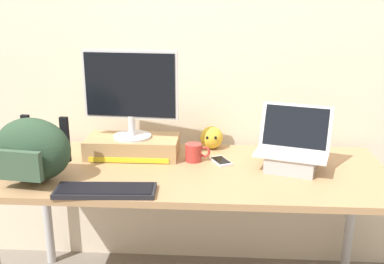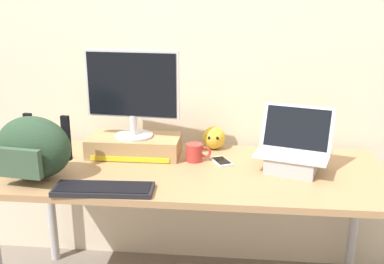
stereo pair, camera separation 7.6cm
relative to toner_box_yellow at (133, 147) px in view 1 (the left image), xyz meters
The scene contains 10 objects.
back_wall 0.68m from the toner_box_yellow, 44.13° to the left, with size 7.00×0.10×2.60m, color beige.
desk 0.37m from the toner_box_yellow, 27.62° to the right, with size 1.81×0.72×0.73m.
toner_box_yellow is the anchor object (origin of this frame).
desktop_monitor 0.28m from the toner_box_yellow, 97.28° to the right, with size 0.47×0.19×0.43m.
open_laptop 0.78m from the toner_box_yellow, ahead, with size 0.38×0.31×0.29m.
external_keyboard 0.45m from the toner_box_yellow, 93.56° to the right, with size 0.42×0.16×0.02m.
messenger_backpack 0.51m from the toner_box_yellow, 137.65° to the right, with size 0.37×0.29×0.28m.
coffee_mug 0.32m from the toner_box_yellow, 10.13° to the right, with size 0.12×0.08×0.09m.
cell_phone 0.45m from the toner_box_yellow, ahead, with size 0.12×0.15×0.01m.
plush_toy 0.42m from the toner_box_yellow, 19.54° to the left, with size 0.12×0.12×0.12m.
Camera 1 is at (0.12, -1.96, 1.50)m, focal length 42.26 mm.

